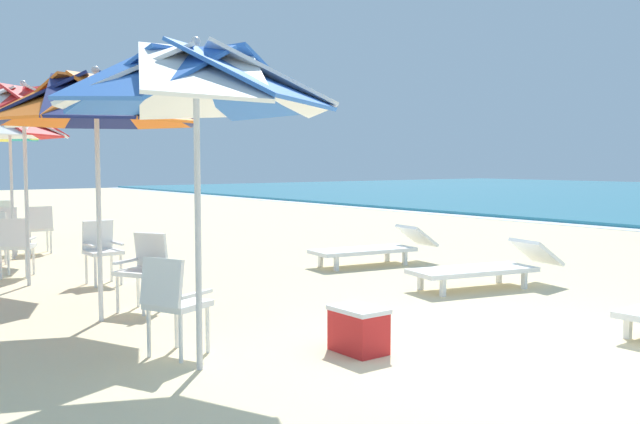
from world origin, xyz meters
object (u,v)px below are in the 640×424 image
at_px(plastic_chair_2, 15,243).
at_px(plastic_chair_5, 39,226).
at_px(beach_umbrella_1, 96,103).
at_px(plastic_chair_0, 173,299).
at_px(beach_umbrella_3, 10,126).
at_px(cooler_box, 359,329).
at_px(plastic_chair_7, 0,218).
at_px(plastic_chair_4, 5,228).
at_px(beach_umbrella_2, 24,108).
at_px(plastic_chair_3, 101,248).
at_px(sun_lounger_2, 486,267).
at_px(sun_lounger_3, 374,248).
at_px(beach_umbrella_0, 196,83).
at_px(plastic_chair_1, 144,266).

xyz_separation_m(plastic_chair_2, plastic_chair_5, (-2.53, 1.01, 0.00)).
bearing_deg(beach_umbrella_1, plastic_chair_0, 0.99).
relative_size(beach_umbrella_3, cooler_box, 5.23).
bearing_deg(beach_umbrella_1, plastic_chair_7, 174.19).
bearing_deg(plastic_chair_4, beach_umbrella_2, -7.87).
xyz_separation_m(beach_umbrella_2, plastic_chair_7, (-5.73, 0.89, -1.88)).
xyz_separation_m(beach_umbrella_3, plastic_chair_7, (-2.88, 0.42, -1.77)).
bearing_deg(plastic_chair_2, beach_umbrella_2, -1.71).
xyz_separation_m(beach_umbrella_1, plastic_chair_3, (-2.20, 0.79, -1.77)).
xyz_separation_m(plastic_chair_3, plastic_chair_7, (-6.20, 0.06, 0.00)).
bearing_deg(sun_lounger_2, plastic_chair_7, -158.02).
xyz_separation_m(plastic_chair_5, sun_lounger_3, (4.73, 3.92, -0.22)).
xyz_separation_m(plastic_chair_0, plastic_chair_3, (-3.88, 0.77, 0.00)).
relative_size(beach_umbrella_0, plastic_chair_7, 3.05).
height_order(plastic_chair_0, plastic_chair_3, same).
height_order(plastic_chair_3, beach_umbrella_3, beach_umbrella_3).
relative_size(plastic_chair_4, plastic_chair_7, 1.00).
distance_m(plastic_chair_2, plastic_chair_7, 5.03).
relative_size(beach_umbrella_0, plastic_chair_2, 3.05).
xyz_separation_m(beach_umbrella_0, beach_umbrella_2, (-4.81, -0.08, 0.10)).
height_order(beach_umbrella_2, plastic_chair_5, beach_umbrella_2).
distance_m(plastic_chair_0, beach_umbrella_1, 2.44).
relative_size(beach_umbrella_0, plastic_chair_1, 3.05).
distance_m(plastic_chair_2, plastic_chair_3, 1.48).
relative_size(beach_umbrella_2, beach_umbrella_3, 1.05).
relative_size(plastic_chair_0, beach_umbrella_2, 0.32).
bearing_deg(beach_umbrella_0, plastic_chair_3, 170.13).
bearing_deg(cooler_box, plastic_chair_0, -122.03).
bearing_deg(cooler_box, sun_lounger_2, 111.93).
bearing_deg(beach_umbrella_0, plastic_chair_7, 175.58).
relative_size(beach_umbrella_0, beach_umbrella_1, 1.00).
relative_size(plastic_chair_2, plastic_chair_5, 1.00).
relative_size(plastic_chair_0, plastic_chair_2, 1.00).
bearing_deg(plastic_chair_3, beach_umbrella_3, -173.82).
xyz_separation_m(beach_umbrella_2, plastic_chair_3, (0.46, 0.84, -1.88)).
height_order(plastic_chair_0, beach_umbrella_3, beach_umbrella_3).
bearing_deg(sun_lounger_2, plastic_chair_5, -152.47).
height_order(beach_umbrella_1, sun_lounger_2, beach_umbrella_1).
bearing_deg(plastic_chair_2, sun_lounger_2, 45.70).
distance_m(plastic_chair_1, plastic_chair_3, 1.96).
height_order(plastic_chair_0, cooler_box, plastic_chair_0).
relative_size(plastic_chair_0, sun_lounger_2, 0.39).
bearing_deg(plastic_chair_3, plastic_chair_2, -146.79).
bearing_deg(plastic_chair_7, sun_lounger_3, 29.56).
distance_m(beach_umbrella_3, cooler_box, 8.36).
bearing_deg(beach_umbrella_2, cooler_box, 15.33).
bearing_deg(beach_umbrella_0, beach_umbrella_1, -178.97).
distance_m(plastic_chair_3, plastic_chair_7, 6.20).
relative_size(beach_umbrella_0, cooler_box, 5.27).
height_order(plastic_chair_3, plastic_chair_4, same).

